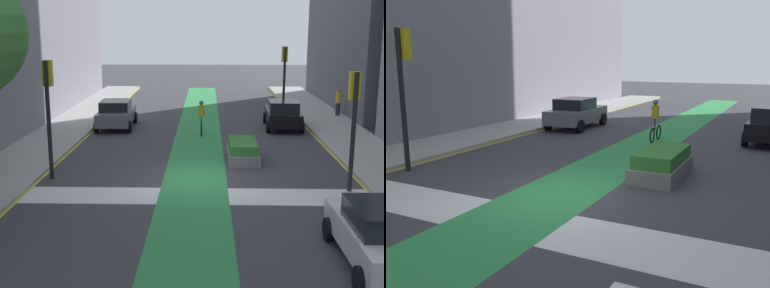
# 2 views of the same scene
# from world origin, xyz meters

# --- Properties ---
(ground_plane) EXTENTS (120.00, 120.00, 0.00)m
(ground_plane) POSITION_xyz_m (0.00, 0.00, 0.00)
(ground_plane) COLOR #38383D
(bike_lane_paint) EXTENTS (2.40, 60.00, 0.01)m
(bike_lane_paint) POSITION_xyz_m (-0.13, 0.00, 0.00)
(bike_lane_paint) COLOR #2D8C47
(bike_lane_paint) RESTS_ON ground_plane
(crosswalk_band) EXTENTS (12.00, 1.80, 0.01)m
(crosswalk_band) POSITION_xyz_m (0.00, -2.00, 0.00)
(crosswalk_band) COLOR silver
(crosswalk_band) RESTS_ON ground_plane
(curb_stripe_left) EXTENTS (0.16, 60.00, 0.01)m
(curb_stripe_left) POSITION_xyz_m (-6.00, 0.00, 0.01)
(curb_stripe_left) COLOR yellow
(curb_stripe_left) RESTS_ON ground_plane
(traffic_signal_near_left) EXTENTS (0.35, 0.52, 4.45)m
(traffic_signal_near_left) POSITION_xyz_m (-5.56, 0.07, 3.11)
(traffic_signal_near_left) COLOR black
(traffic_signal_near_left) RESTS_ON ground_plane
(car_grey_left_far) EXTENTS (2.11, 4.24, 1.57)m
(car_grey_left_far) POSITION_xyz_m (-4.83, 10.29, 0.80)
(car_grey_left_far) COLOR slate
(car_grey_left_far) RESTS_ON ground_plane
(cyclist_in_lane) EXTENTS (0.32, 1.73, 1.86)m
(cyclist_in_lane) POSITION_xyz_m (0.02, 8.38, 0.97)
(cyclist_in_lane) COLOR black
(cyclist_in_lane) RESTS_ON ground_plane
(median_planter) EXTENTS (1.29, 2.80, 0.85)m
(median_planter) POSITION_xyz_m (1.87, 3.01, 0.40)
(median_planter) COLOR slate
(median_planter) RESTS_ON ground_plane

